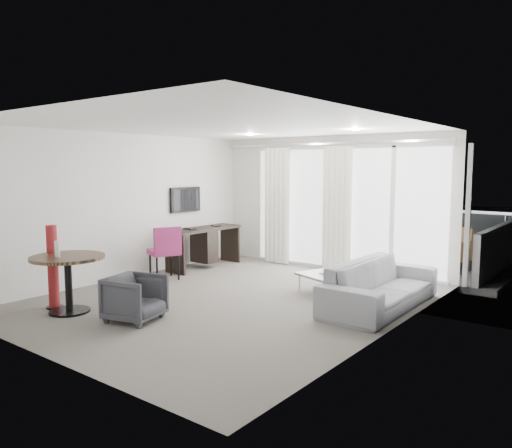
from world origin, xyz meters
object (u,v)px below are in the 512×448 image
Objects in this scene: round_table at (69,284)px; sofa at (381,285)px; red_lamp at (53,267)px; rattan_chair_b at (451,249)px; desk_chair at (164,252)px; desk at (204,248)px; tub_armchair at (135,298)px; coffee_table at (325,283)px; rattan_chair_a at (416,246)px.

round_table is 4.38m from sofa.
round_table is at bearing 0.73° from red_lamp.
desk_chair is at bearing -114.26° from rattan_chair_b.
round_table is at bearing 130.72° from sofa.
rattan_chair_b is at bearing 33.78° from desk.
tub_armchair is 6.26m from rattan_chair_b.
red_lamp is at bearing -84.76° from desk.
red_lamp reaches higher than coffee_table.
rattan_chair_a is at bearing 66.08° from round_table.
tub_armchair is at bearing -91.35° from rattan_chair_b.
rattan_chair_b is (2.31, 5.82, 0.12)m from tub_armchair.
rattan_chair_b reaches higher than desk.
coffee_table is at bearing -38.93° from tub_armchair.
red_lamp is (0.32, -3.44, 0.20)m from desk.
rattan_chair_b is at bearing 58.83° from red_lamp.
sofa is (3.84, 0.64, -0.15)m from desk_chair.
desk is 1.24m from desk_chair.
red_lamp is 1.42× the size of rattan_chair_b.
sofa reaches higher than tub_armchair.
sofa reaches higher than coffee_table.
rattan_chair_a is at bearing 73.51° from desk_chair.
desk reaches higher than tub_armchair.
red_lamp is at bearing -100.86° from rattan_chair_b.
round_table is 6.61m from rattan_chair_a.
sofa is (3.32, 2.86, -0.06)m from round_table.
red_lamp is (-0.37, -0.00, 0.20)m from round_table.
red_lamp reaches higher than desk_chair.
round_table is at bearing -78.67° from desk.
sofa is at bearing -12.24° from coffee_table.
coffee_table is 0.31× the size of sofa.
red_lamp is 4.68m from sofa.
desk reaches higher than coffee_table.
desk is 2.57× the size of tub_armchair.
tub_armchair is 0.76× the size of rattan_chair_a.
red_lamp reaches higher than tub_armchair.
round_table is 6.98m from rattan_chair_b.
rattan_chair_a is at bearing 37.72° from desk.
red_lamp reaches higher than rattan_chair_b.
tub_armchair is 5.96m from rattan_chair_a.
tub_armchair is 0.29× the size of sofa.
rattan_chair_a is (2.68, 6.04, 0.04)m from round_table.
desk is at bearing -118.67° from rattan_chair_a.
rattan_chair_a is (1.65, 5.73, 0.13)m from tub_armchair.
rattan_chair_b is (3.86, 3.91, -0.06)m from desk_chair.
desk_chair is 1.11× the size of rattan_chair_a.
tub_armchair is 0.94× the size of coffee_table.
round_table reaches higher than coffee_table.
coffee_table is at bearing 77.76° from sofa.
rattan_chair_b is (3.71, 6.13, -0.18)m from red_lamp.
sofa is at bearing 32.89° from desk_chair.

